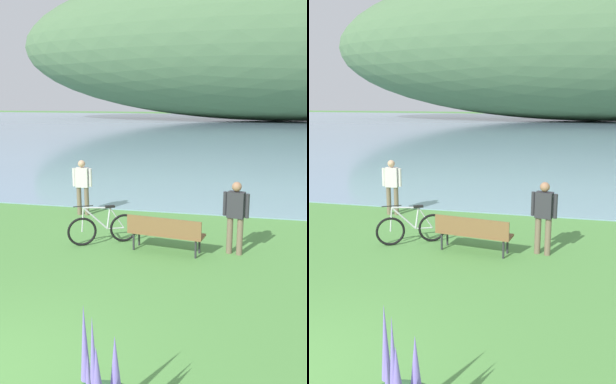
% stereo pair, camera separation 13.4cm
% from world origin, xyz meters
% --- Properties ---
extents(bay_water, '(180.00, 80.00, 0.04)m').
position_xyz_m(bay_water, '(0.00, 48.57, 0.02)').
color(bay_water, '#7A99B2').
rests_on(bay_water, ground).
extents(distant_hillside, '(81.37, 28.00, 22.75)m').
position_xyz_m(distant_hillside, '(7.66, 63.66, 11.41)').
color(distant_hillside, '#4C7047').
rests_on(distant_hillside, bay_water).
extents(park_bench_near_camera, '(1.85, 0.74, 0.88)m').
position_xyz_m(park_bench_near_camera, '(1.56, 5.12, 0.52)').
color(park_bench_near_camera, brown).
rests_on(park_bench_near_camera, ground).
extents(bicycle_leaning_near_bench, '(1.57, 0.93, 1.01)m').
position_xyz_m(bicycle_leaning_near_bench, '(-0.06, 5.40, 0.40)').
color(bicycle_leaning_near_bench, black).
rests_on(bicycle_leaning_near_bench, ground).
extents(person_at_shoreline, '(0.61, 0.25, 1.71)m').
position_xyz_m(person_at_shoreline, '(-1.55, 7.80, 0.98)').
color(person_at_shoreline, '#72604C').
rests_on(person_at_shoreline, ground).
extents(person_on_the_grass, '(0.60, 0.30, 1.71)m').
position_xyz_m(person_on_the_grass, '(3.14, 5.40, 0.98)').
color(person_on_the_grass, '#72604C').
rests_on(person_on_the_grass, ground).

